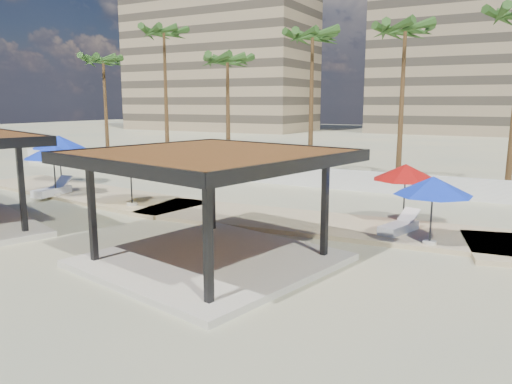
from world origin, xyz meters
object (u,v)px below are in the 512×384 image
umbrella_c (406,172)px  lounger_a (52,191)px  umbrella_a (59,142)px  pavilion_central (210,197)px  lounger_b (399,227)px

umbrella_c → lounger_a: umbrella_c is taller
lounger_a → umbrella_c: bearing=-89.3°
umbrella_a → umbrella_c: 21.38m
umbrella_c → lounger_a: (-18.10, -2.95, -1.88)m
pavilion_central → lounger_b: pavilion_central is taller
pavilion_central → lounger_b: (4.54, 6.26, -1.81)m
umbrella_a → lounger_a: 5.21m
pavilion_central → lounger_a: 14.85m
lounger_a → lounger_b: (18.36, 1.13, -0.03)m
pavilion_central → umbrella_c: 9.15m
umbrella_c → lounger_b: 2.65m
umbrella_a → lounger_a: umbrella_a is taller
umbrella_a → lounger_b: bearing=-5.9°
lounger_b → lounger_a: bearing=109.6°
umbrella_a → umbrella_c: bearing=-1.1°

